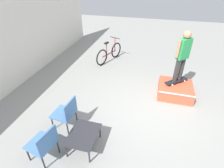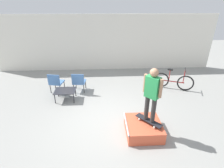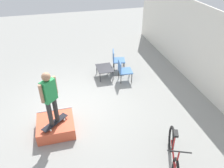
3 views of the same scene
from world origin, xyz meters
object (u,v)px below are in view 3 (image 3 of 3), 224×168
Objects in this scene: person_skater at (50,95)px; coffee_table at (105,69)px; skateboard_on_ramp at (55,122)px; bicycle at (173,154)px; skate_ramp_box at (56,126)px; patio_chair_left at (117,59)px; patio_chair_right at (123,70)px.

coffee_table is at bearing -170.28° from person_skater.
bicycle is (1.80, 2.81, -0.08)m from skateboard_on_ramp.
skate_ramp_box is 0.65× the size of bicycle.
person_skater is 0.99× the size of bicycle.
patio_chair_left is at bearing -171.00° from skateboard_on_ramp.
patio_chair_right reaches higher than coffee_table.
person_skater is at bearing 152.21° from patio_chair_left.
patio_chair_right is at bearing 176.79° from person_skater.
bicycle is (4.64, 0.71, 0.01)m from coffee_table.
bicycle reaches higher than skateboard_on_ramp.
person_skater is 4.44m from patio_chair_left.
person_skater is at bearing -36.42° from coffee_table.
bicycle is at bearing 8.67° from coffee_table.
skateboard_on_ramp is at bearing 136.14° from person_skater.
person_skater reaches higher than skate_ramp_box.
bicycle is (5.15, 0.05, -0.12)m from patio_chair_left.
bicycle is at bearing 55.31° from skate_ramp_box.
patio_chair_left is at bearing 4.75° from patio_chair_right.
patio_chair_left is at bearing 127.21° from coffee_table.
skateboard_on_ramp is at bearing 152.21° from patio_chair_left.
skateboard_on_ramp is 3.54m from coffee_table.
coffee_table is 0.93× the size of patio_chair_left.
skateboard_on_ramp is 0.88× the size of patio_chair_right.
person_skater is at bearing 1.39° from skate_ramp_box.
skateboard_on_ramp is at bearing 1.39° from skate_ramp_box.
bicycle is at bearing 105.84° from skateboard_on_ramp.
coffee_table is 0.93× the size of patio_chair_right.
patio_chair_left and patio_chair_right have the same top height.
patio_chair_right is 4.17m from bicycle.
bicycle is (4.17, 0.05, -0.12)m from patio_chair_right.
skate_ramp_box is at bearing -37.91° from coffee_table.
person_skater is 3.49m from bicycle.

